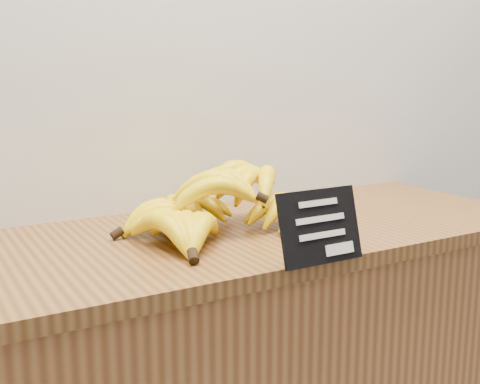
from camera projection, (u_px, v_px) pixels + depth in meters
name	position (u px, v px, depth m)	size (l,w,h in m)	color
counter_top	(228.00, 237.00, 1.26)	(1.41, 0.54, 0.03)	brown
chalkboard_sign	(320.00, 227.00, 1.03)	(0.16, 0.01, 0.13)	black
banana_pile	(213.00, 207.00, 1.24)	(0.49, 0.38, 0.12)	yellow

